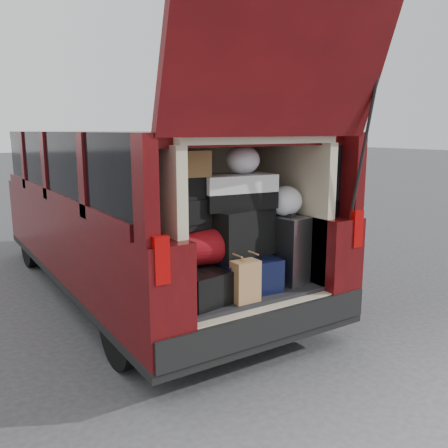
{
  "coord_description": "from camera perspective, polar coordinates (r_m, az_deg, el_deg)",
  "views": [
    {
      "loc": [
        -2.05,
        -2.86,
        1.79
      ],
      "look_at": [
        -0.06,
        0.2,
        1.07
      ],
      "focal_mm": 38.0,
      "sensor_mm": 36.0,
      "label": 1
    }
  ],
  "objects": [
    {
      "name": "plastic_bag_center",
      "position": [
        3.72,
        2.28,
        7.71
      ],
      "size": [
        0.29,
        0.28,
        0.22
      ],
      "primitive_type": "ellipsoid",
      "rotation": [
        0.0,
        0.0,
        0.08
      ],
      "color": "silver",
      "rests_on": "twotone_duffel"
    },
    {
      "name": "silver_roller",
      "position": [
        3.96,
        7.35,
        -3.0
      ],
      "size": [
        0.29,
        0.4,
        0.55
      ],
      "primitive_type": "cube",
      "rotation": [
        0.0,
        0.0,
        0.16
      ],
      "color": "silver",
      "rests_on": "load_floor"
    },
    {
      "name": "black_hardshell",
      "position": [
        3.61,
        -3.4,
        -6.92
      ],
      "size": [
        0.53,
        0.67,
        0.24
      ],
      "primitive_type": "cube",
      "rotation": [
        0.0,
        0.0,
        0.16
      ],
      "color": "black",
      "rests_on": "load_floor"
    },
    {
      "name": "grocery_sack_lower",
      "position": [
        3.47,
        -3.67,
        7.28
      ],
      "size": [
        0.22,
        0.19,
        0.19
      ],
      "primitive_type": "cube",
      "rotation": [
        0.0,
        0.0,
        -0.07
      ],
      "color": "brown",
      "rests_on": "backpack"
    },
    {
      "name": "plastic_bag_right",
      "position": [
        3.91,
        7.4,
        2.77
      ],
      "size": [
        0.3,
        0.28,
        0.25
      ],
      "primitive_type": "ellipsoid",
      "rotation": [
        0.0,
        0.0,
        0.06
      ],
      "color": "silver",
      "rests_on": "silver_roller"
    },
    {
      "name": "navy_hardshell",
      "position": [
        3.84,
        1.77,
        -5.66
      ],
      "size": [
        0.54,
        0.64,
        0.26
      ],
      "primitive_type": "cube",
      "rotation": [
        0.0,
        0.0,
        -0.1
      ],
      "color": "black",
      "rests_on": "load_floor"
    },
    {
      "name": "minivan",
      "position": [
        5.22,
        -9.41,
        1.31
      ],
      "size": [
        1.9,
        5.35,
        2.77
      ],
      "color": "black",
      "rests_on": "ground"
    },
    {
      "name": "twotone_duffel",
      "position": [
        3.7,
        1.44,
        3.93
      ],
      "size": [
        0.62,
        0.37,
        0.27
      ],
      "primitive_type": "cube",
      "rotation": [
        0.0,
        0.0,
        -0.11
      ],
      "color": "white",
      "rests_on": "black_soft_case"
    },
    {
      "name": "load_floor",
      "position": [
        4.04,
        0.11,
        -10.85
      ],
      "size": [
        1.24,
        1.05,
        0.55
      ],
      "primitive_type": "cube",
      "color": "black",
      "rests_on": "ground"
    },
    {
      "name": "red_duffel",
      "position": [
        3.55,
        -3.91,
        -2.87
      ],
      "size": [
        0.47,
        0.35,
        0.28
      ],
      "primitive_type": "cube",
      "rotation": [
        0.0,
        0.0,
        -0.19
      ],
      "color": "maroon",
      "rests_on": "black_hardshell"
    },
    {
      "name": "ground",
      "position": [
        3.95,
        2.37,
        -15.79
      ],
      "size": [
        80.0,
        80.0,
        0.0
      ],
      "primitive_type": "plane",
      "color": "#353538",
      "rests_on": "ground"
    },
    {
      "name": "kraft_bag",
      "position": [
        3.5,
        2.58,
        -6.9
      ],
      "size": [
        0.2,
        0.13,
        0.31
      ],
      "primitive_type": "cube",
      "rotation": [
        0.0,
        0.0,
        -0.01
      ],
      "color": "#AF7E4F",
      "rests_on": "load_floor"
    },
    {
      "name": "backpack",
      "position": [
        3.5,
        -4.02,
        2.52
      ],
      "size": [
        0.29,
        0.2,
        0.39
      ],
      "primitive_type": "cube",
      "rotation": [
        0.0,
        0.0,
        0.12
      ],
      "color": "black",
      "rests_on": "red_duffel"
    },
    {
      "name": "black_soft_case",
      "position": [
        3.75,
        1.75,
        -1.0
      ],
      "size": [
        0.58,
        0.42,
        0.38
      ],
      "primitive_type": "cube",
      "rotation": [
        0.0,
        0.0,
        0.2
      ],
      "color": "black",
      "rests_on": "navy_hardshell"
    }
  ]
}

